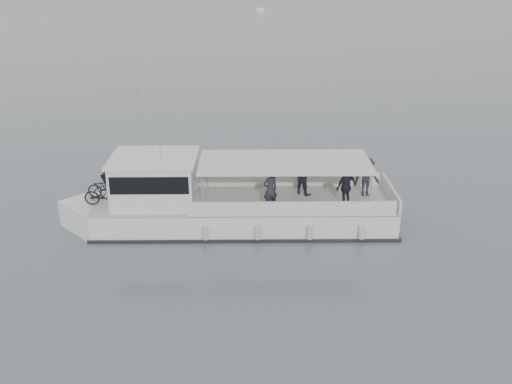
{
  "coord_description": "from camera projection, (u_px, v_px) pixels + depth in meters",
  "views": [
    {
      "loc": [
        -3.11,
        -24.08,
        11.17
      ],
      "look_at": [
        -1.99,
        -0.77,
        1.6
      ],
      "focal_mm": 40.0,
      "sensor_mm": 36.0,
      "label": 1
    }
  ],
  "objects": [
    {
      "name": "tour_boat",
      "position": [
        216.0,
        204.0,
        25.41
      ],
      "size": [
        15.04,
        4.29,
        6.28
      ],
      "rotation": [
        0.0,
        0.0,
        -0.04
      ],
      "color": "white",
      "rests_on": "ground"
    },
    {
      "name": "ground",
      "position": [
        298.0,
        217.0,
        26.63
      ],
      "size": [
        1400.0,
        1400.0,
        0.0
      ],
      "primitive_type": "plane",
      "color": "#525C61",
      "rests_on": "ground"
    }
  ]
}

